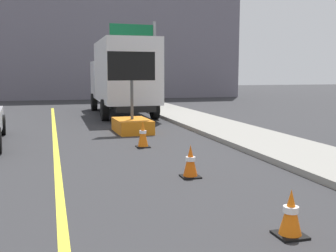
{
  "coord_description": "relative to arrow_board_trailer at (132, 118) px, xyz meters",
  "views": [
    {
      "loc": [
        -0.09,
        -0.12,
        2.01
      ],
      "look_at": [
        1.15,
        4.19,
        1.43
      ],
      "focal_mm": 43.86,
      "sensor_mm": 36.0,
      "label": 1
    }
  ],
  "objects": [
    {
      "name": "traffic_cone_far_lane",
      "position": [
        -0.26,
        -2.84,
        -0.12
      ],
      "size": [
        0.36,
        0.36,
        0.74
      ],
      "color": "black",
      "rests_on": "ground"
    },
    {
      "name": "traffic_cone_near_sign",
      "position": [
        0.16,
        -9.29,
        -0.19
      ],
      "size": [
        0.36,
        0.36,
        0.6
      ],
      "color": "black",
      "rests_on": "ground"
    },
    {
      "name": "far_building_block",
      "position": [
        2.39,
        22.02,
        4.84
      ],
      "size": [
        19.98,
        8.76,
        10.65
      ],
      "primitive_type": "cube",
      "color": "slate",
      "rests_on": "ground"
    },
    {
      "name": "lane_center_stripe",
      "position": [
        -2.54,
        -7.43,
        -0.48
      ],
      "size": [
        0.14,
        36.0,
        0.01
      ],
      "primitive_type": "cube",
      "color": "yellow",
      "rests_on": "ground"
    },
    {
      "name": "box_truck",
      "position": [
        0.64,
        5.65,
        1.36
      ],
      "size": [
        2.5,
        7.52,
        3.42
      ],
      "color": "black",
      "rests_on": "ground"
    },
    {
      "name": "arrow_board_trailer",
      "position": [
        0.0,
        0.0,
        0.0
      ],
      "size": [
        1.6,
        1.83,
        2.7
      ],
      "color": "orange",
      "rests_on": "ground"
    },
    {
      "name": "traffic_cone_mid_lane",
      "position": [
        -0.08,
        -6.23,
        -0.17
      ],
      "size": [
        0.36,
        0.36,
        0.64
      ],
      "color": "black",
      "rests_on": "ground"
    },
    {
      "name": "highway_guide_sign",
      "position": [
        2.67,
        10.49,
        2.94
      ],
      "size": [
        2.79,
        0.31,
        5.0
      ],
      "color": "gray",
      "rests_on": "ground"
    }
  ]
}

